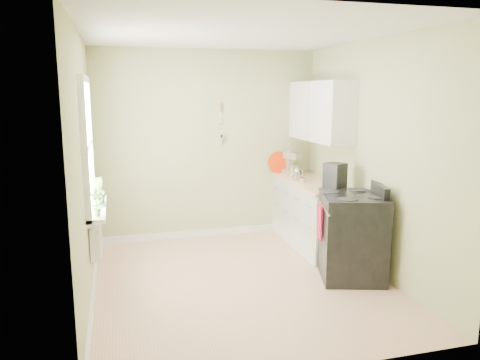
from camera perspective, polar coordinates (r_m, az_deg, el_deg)
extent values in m
cube|color=tan|center=(5.40, 0.06, -12.41)|extent=(3.20, 3.60, 0.02)
cube|color=white|center=(5.00, 0.07, 17.62)|extent=(3.20, 3.60, 0.02)
cube|color=tan|center=(6.77, -3.97, 4.23)|extent=(3.20, 0.02, 2.70)
cube|color=tan|center=(4.86, -18.59, 1.17)|extent=(0.02, 3.60, 2.70)
cube|color=tan|center=(5.66, 16.03, 2.58)|extent=(0.02, 3.60, 2.70)
cube|color=white|center=(6.56, 8.78, -4.20)|extent=(0.60, 1.60, 0.87)
cube|color=#E9B98E|center=(6.46, 8.82, -0.30)|extent=(0.64, 1.60, 0.04)
cube|color=white|center=(6.50, 9.80, 8.26)|extent=(0.35, 1.40, 0.80)
cube|color=white|center=(5.13, -18.31, 3.92)|extent=(0.02, 1.00, 1.30)
cube|color=white|center=(5.10, -18.54, 11.59)|extent=(0.06, 1.14, 0.07)
cube|color=white|center=(5.25, -17.66, -3.52)|extent=(0.06, 1.14, 0.07)
cube|color=white|center=(5.13, -18.09, 3.93)|extent=(0.04, 1.00, 0.04)
cube|color=white|center=(5.24, -17.01, -3.33)|extent=(0.18, 1.14, 0.04)
cube|color=white|center=(5.28, -17.16, -6.95)|extent=(0.12, 0.50, 0.35)
cylinder|color=#E9B98E|center=(6.74, -2.29, 8.74)|extent=(0.02, 0.02, 0.10)
cylinder|color=silver|center=(6.75, -2.28, 7.73)|extent=(0.01, 0.01, 0.16)
cylinder|color=silver|center=(6.77, -2.26, 4.85)|extent=(0.01, 0.14, 0.14)
cube|color=black|center=(5.55, 13.42, -6.79)|extent=(0.88, 0.95, 0.94)
cube|color=black|center=(5.42, 13.64, -1.91)|extent=(0.88, 0.95, 0.03)
cube|color=black|center=(5.56, 16.41, -1.00)|extent=(0.29, 0.78, 0.15)
cylinder|color=#B2B2B7|center=(5.29, 10.27, -3.41)|extent=(0.21, 0.63, 0.02)
cube|color=red|center=(5.43, 9.73, -5.07)|extent=(0.09, 0.23, 0.40)
cube|color=#B2B2B7|center=(6.94, 6.41, 0.98)|extent=(0.27, 0.32, 0.07)
cube|color=#B2B2B7|center=(7.03, 6.08, 2.14)|extent=(0.13, 0.11, 0.20)
cube|color=#B2B2B7|center=(6.92, 6.39, 2.97)|extent=(0.22, 0.30, 0.09)
sphere|color=#B2B2B7|center=(7.01, 6.10, 3.29)|extent=(0.11, 0.11, 0.11)
cylinder|color=silver|center=(6.88, 6.58, 1.35)|extent=(0.15, 0.15, 0.12)
cylinder|color=silver|center=(6.45, 6.91, 0.51)|extent=(0.10, 0.10, 0.13)
cone|color=silver|center=(6.43, 6.93, 1.25)|extent=(0.10, 0.10, 0.04)
cylinder|color=silver|center=(6.42, 6.33, 0.67)|extent=(0.09, 0.03, 0.07)
cube|color=black|center=(5.79, 11.50, 0.32)|extent=(0.27, 0.28, 0.35)
cylinder|color=black|center=(5.80, 11.19, -0.72)|extent=(0.11, 0.11, 0.12)
cylinder|color=#B42502|center=(7.00, 4.78, 2.16)|extent=(0.33, 0.12, 0.33)
cylinder|color=beige|center=(6.29, 7.61, -0.06)|extent=(0.07, 0.07, 0.07)
cylinder|color=#B42502|center=(6.28, 7.62, 0.30)|extent=(0.07, 0.07, 0.01)
imported|color=#4D7C32|center=(4.79, -17.13, -2.71)|extent=(0.17, 0.15, 0.27)
imported|color=#4D7C32|center=(5.25, -16.99, -1.38)|extent=(0.22, 0.21, 0.30)
imported|color=#4D7C32|center=(5.38, -16.95, -1.09)|extent=(0.20, 0.20, 0.30)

